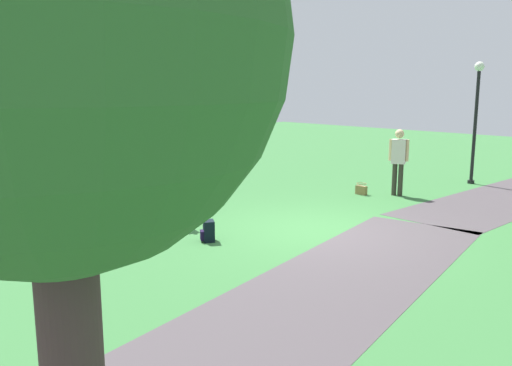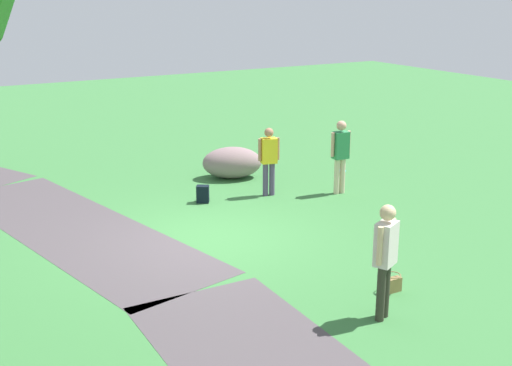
{
  "view_description": "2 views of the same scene",
  "coord_description": "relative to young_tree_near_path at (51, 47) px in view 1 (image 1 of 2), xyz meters",
  "views": [
    {
      "loc": [
        8.09,
        6.74,
        2.89
      ],
      "look_at": [
        1.63,
        -0.14,
        1.16
      ],
      "focal_mm": 36.91,
      "sensor_mm": 36.0,
      "label": 1
    },
    {
      "loc": [
        -11.0,
        5.3,
        4.75
      ],
      "look_at": [
        0.15,
        -1.16,
        0.94
      ],
      "focal_mm": 46.53,
      "sensor_mm": 36.0,
      "label": 2
    }
  ],
  "objects": [
    {
      "name": "passerby_on_path",
      "position": [
        -6.03,
        -8.58,
        -2.02
      ],
      "size": [
        0.27,
        0.52,
        1.77
      ],
      "color": "beige",
      "rests_on": "ground"
    },
    {
      "name": "spare_backpack_on_lawn",
      "position": [
        -5.03,
        -5.44,
        -2.86
      ],
      "size": [
        0.35,
        0.34,
        0.4
      ],
      "color": "black",
      "rests_on": "ground"
    },
    {
      "name": "young_tree_near_path",
      "position": [
        0.0,
        0.0,
        0.0
      ],
      "size": [
        2.01,
        2.01,
        4.1
      ],
      "color": "#493134",
      "rests_on": "ground"
    },
    {
      "name": "frisbee_on_grass",
      "position": [
        -4.46,
        -9.82,
        -3.04
      ],
      "size": [
        0.27,
        0.27,
        0.02
      ],
      "color": "#2B9DD4",
      "rests_on": "ground"
    },
    {
      "name": "man_near_boulder",
      "position": [
        -5.31,
        -7.03,
        -2.11
      ],
      "size": [
        0.32,
        0.51,
        1.63
      ],
      "color": "#4E4060",
      "rests_on": "ground"
    },
    {
      "name": "ground_plane",
      "position": [
        -7.18,
        -4.53,
        -3.05
      ],
      "size": [
        48.0,
        48.0,
        0.0
      ],
      "primitive_type": "plane",
      "color": "#38733A"
    },
    {
      "name": "lamp_post",
      "position": [
        -14.6,
        -4.76,
        -0.82
      ],
      "size": [
        0.28,
        0.28,
        3.62
      ],
      "color": "black",
      "rests_on": "ground"
    },
    {
      "name": "backpack_by_boulder",
      "position": [
        -3.05,
        -7.13,
        -2.86
      ],
      "size": [
        0.35,
        0.35,
        0.4
      ],
      "color": "black",
      "rests_on": "ground"
    },
    {
      "name": "footpath_segment_near",
      "position": [
        -13.18,
        -3.18,
        -3.05
      ],
      "size": [
        8.04,
        2.46,
        0.01
      ],
      "color": "#494145",
      "rests_on": "ground"
    },
    {
      "name": "footpath_segment_mid",
      "position": [
        -5.27,
        -2.42,
        -3.05
      ],
      "size": [
        8.31,
        3.92,
        0.01
      ],
      "color": "#494145",
      "rests_on": "ground"
    },
    {
      "name": "woman_with_handbag",
      "position": [
        -11.4,
        -5.33,
        -2.01
      ],
      "size": [
        0.37,
        0.48,
        1.78
      ],
      "color": "#323126",
      "rests_on": "ground"
    },
    {
      "name": "lawn_boulder",
      "position": [
        -3.56,
        -6.98,
        -2.65
      ],
      "size": [
        1.45,
        1.77,
        0.81
      ],
      "color": "gray",
      "rests_on": "ground"
    },
    {
      "name": "handbag_on_grass",
      "position": [
        -10.79,
        -6.06,
        -2.91
      ],
      "size": [
        0.28,
        0.32,
        0.31
      ],
      "color": "olive",
      "rests_on": "ground"
    }
  ]
}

